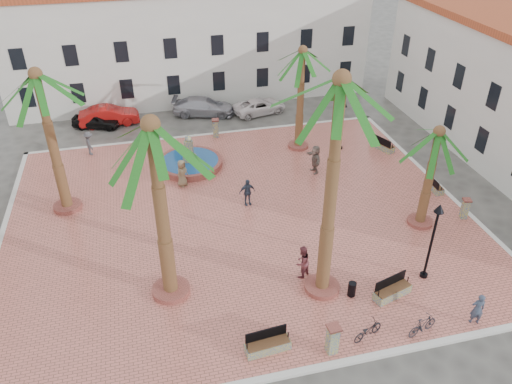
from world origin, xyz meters
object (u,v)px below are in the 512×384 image
palm_s (339,105)px  litter_bin (352,289)px  bollard_e (465,208)px  cyclist_a (478,309)px  lamppost_e (343,117)px  cyclist_b (302,262)px  pedestrian_fountain_b (247,192)px  car_red (109,116)px  bench_s (268,345)px  car_silver (204,107)px  lamppost_s (435,229)px  bicycle_b (423,325)px  fountain (190,162)px  palm_e (437,144)px  car_black (96,120)px  bench_e (434,186)px  bench_se (392,291)px  bicycle_a (368,331)px  bollard_n (216,128)px  palm_sw (153,147)px  palm_nw (39,91)px  car_white (260,106)px  palm_ne (302,62)px  bollard_se (333,339)px  pedestrian_fountain_a (182,173)px  bench_ne (382,145)px  pedestrian_east (315,159)px  pedestrian_north (89,143)px

palm_s → litter_bin: 9.06m
bollard_e → cyclist_a: bearing=-120.0°
lamppost_e → cyclist_b: (-6.92, -12.12, -1.54)m
pedestrian_fountain_b → car_red: size_ratio=0.37×
bench_s → car_silver: car_silver is taller
pedestrian_fountain_b → lamppost_e: bearing=27.0°
lamppost_s → bicycle_b: 4.46m
fountain → palm_e: palm_e is taller
cyclist_b → car_black: cyclist_b is taller
bench_s → cyclist_a: (9.18, -0.70, 0.53)m
bollard_e → car_black: size_ratio=0.35×
palm_s → bench_e: bearing=34.3°
car_silver → cyclist_a: bearing=-147.4°
lamppost_s → pedestrian_fountain_b: size_ratio=2.51×
bench_se → car_silver: bearing=86.3°
lamppost_e → bicycle_a: bearing=-108.2°
cyclist_b → bicycle_b: cyclist_b is taller
palm_s → cyclist_b: palm_s is taller
lamppost_s → bollard_n: (-7.20, 17.59, -2.15)m
cyclist_a → palm_sw: bearing=-6.1°
bicycle_b → litter_bin: bearing=19.5°
palm_nw → lamppost_s: palm_nw is taller
bench_s → car_white: bearing=71.6°
palm_ne → lamppost_e: bearing=-18.6°
bollard_se → lamppost_s: bearing=28.0°
bench_s → pedestrian_fountain_a: size_ratio=1.08×
palm_s → bench_e: palm_s is taller
palm_s → car_white: (2.28, 21.01, -8.86)m
fountain → bench_se: (7.52, -14.52, -0.02)m
palm_sw → lamppost_e: bearing=41.6°
bench_e → pedestrian_fountain_a: (-15.13, 4.19, 0.65)m
palm_e → car_black: palm_e is taller
cyclist_a → cyclist_b: (-6.40, 4.67, 0.07)m
palm_sw → palm_s: 7.31m
bench_se → palm_nw: bearing=126.9°
bench_ne → cyclist_b: (-9.79, -11.34, 0.60)m
palm_e → pedestrian_east: size_ratio=3.13×
pedestrian_north → lamppost_e: bearing=-117.5°
fountain → palm_s: palm_s is taller
bench_s → pedestrian_north: pedestrian_north is taller
lamppost_s → cyclist_a: lamppost_s is taller
cyclist_b → car_red: bearing=-99.8°
litter_bin → bicycle_b: bearing=-54.9°
bollard_n → cyclist_a: bearing=-69.4°
cyclist_b → bicycle_b: bearing=95.8°
car_black → palm_ne: bearing=-98.9°
palm_s → lamppost_s: bearing=-4.1°
palm_nw → palm_ne: palm_nw is taller
bollard_se → car_silver: bollard_se is taller
fountain → lamppost_s: lamppost_s is taller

